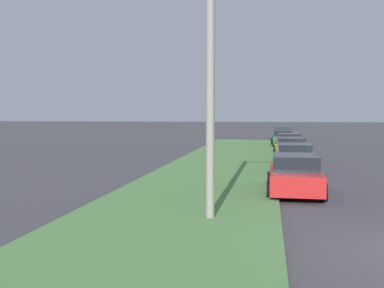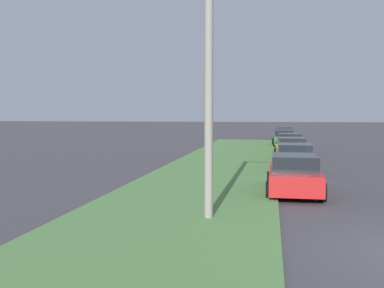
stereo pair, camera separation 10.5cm
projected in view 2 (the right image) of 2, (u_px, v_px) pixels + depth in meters
name	position (u px, v px, depth m)	size (l,w,h in m)	color
grass_median	(208.00, 179.00, 20.35)	(60.00, 6.00, 0.12)	#517F42
parked_car_red	(294.00, 175.00, 16.81)	(4.31, 2.04, 1.47)	red
parked_car_silver	(295.00, 159.00, 22.84)	(4.38, 2.17, 1.47)	#B2B5BA
parked_car_yellow	(291.00, 149.00, 28.68)	(4.35, 2.12, 1.47)	gold
parked_car_orange	(290.00, 143.00, 34.60)	(4.39, 2.19, 1.47)	orange
parked_car_green	(284.00, 138.00, 41.19)	(4.34, 2.09, 1.47)	#1E6B38
parked_car_white	(284.00, 135.00, 47.20)	(4.33, 2.08, 1.47)	silver
parked_car_black	(283.00, 133.00, 52.53)	(4.30, 2.02, 1.47)	black
streetlight	(222.00, 61.00, 12.18)	(0.47, 2.88, 7.50)	gray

